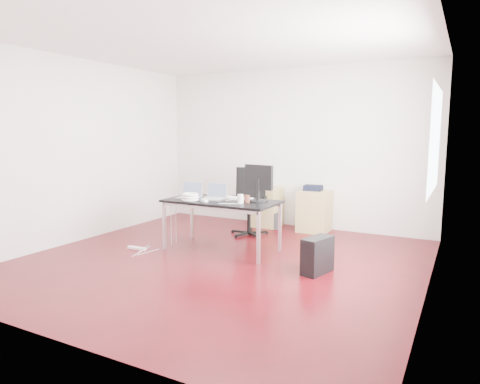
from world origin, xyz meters
The scene contains 18 objects.
room_shell centered at (0.04, 0.00, 1.40)m, with size 5.00×5.00×5.00m.
desk centered at (-0.24, 0.44, 0.68)m, with size 1.60×0.80×0.73m.
office_chair centered at (-0.35, 1.54, 0.61)m, with size 0.61×0.63×1.08m.
filing_cabinet_left centered at (-0.36, 2.23, 0.35)m, with size 0.50×0.50×0.70m, color tan.
filing_cabinet_right centered at (0.54, 2.23, 0.35)m, with size 0.50×0.50×0.70m, color tan.
pc_tower centered at (1.28, 0.13, 0.22)m, with size 0.20×0.45×0.44m, color black.
wastebasket centered at (-0.14, 2.13, 0.14)m, with size 0.24×0.24×0.28m, color black.
power_strip centered at (-1.35, -0.09, 0.02)m, with size 0.30×0.06×0.04m, color white.
laptop_left centered at (-0.76, 0.42, 0.79)m, with size 0.37×0.31×0.23m.
laptop_right centered at (-0.38, 0.48, 0.79)m, with size 0.34×0.27×0.23m.
monitor centered at (0.27, 0.59, 1.01)m, with size 0.45×0.26×0.51m.
keyboard centered at (-0.09, 0.66, 0.74)m, with size 0.44×0.14×0.02m, color white.
cup_white centered at (0.12, 0.34, 0.79)m, with size 0.08×0.08×0.12m, color white.
cup_brown centered at (0.17, 0.44, 0.78)m, with size 0.08×0.08×0.10m, color #57291D.
cable_coil centered at (-0.60, 0.19, 0.78)m, with size 0.24×0.24×0.11m.
power_adapter centered at (-0.38, 0.22, 0.74)m, with size 0.07×0.07×0.03m, color white.
speaker centered at (-0.43, 2.17, 0.79)m, with size 0.09×0.08×0.18m, color #9E9E9E.
navy_garment centered at (0.51, 2.24, 0.74)m, with size 0.30×0.24×0.09m, color black.
Camera 1 is at (2.80, -4.69, 1.68)m, focal length 32.00 mm.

